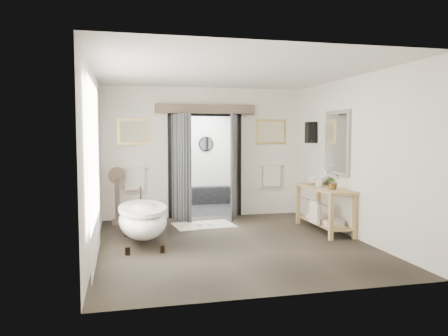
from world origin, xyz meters
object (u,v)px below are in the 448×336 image
Objects in this scene: clawfoot_tub at (143,219)px; basin at (317,180)px; vanity at (323,205)px; rug at (204,225)px.

basin is (3.50, 0.65, 0.51)m from clawfoot_tub.
vanity is at bearing -80.40° from basin.
basin is (0.06, 0.42, 0.43)m from vanity.
rug is at bearing 154.63° from vanity.
clawfoot_tub is at bearing -152.06° from basin.
vanity is (3.44, 0.23, 0.08)m from clawfoot_tub.
rug is 2.41× the size of basin.
vanity reaches higher than rug.
vanity is 1.33× the size of rug.
vanity is at bearing -25.37° from rug.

